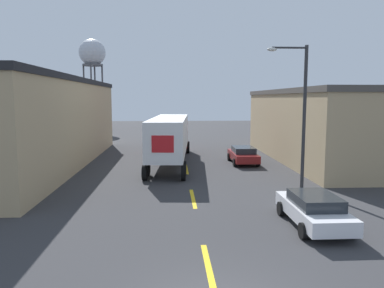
# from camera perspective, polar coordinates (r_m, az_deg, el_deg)

# --- Properties ---
(road_centerline) EXTENTS (0.20, 20.30, 0.01)m
(road_centerline) POSITION_cam_1_polar(r_m,az_deg,el_deg) (19.96, 0.16, -8.28)
(road_centerline) COLOR gold
(road_centerline) RESTS_ON ground_plane
(warehouse_left) EXTENTS (9.61, 26.71, 6.84)m
(warehouse_left) POSITION_cam_1_polar(r_m,az_deg,el_deg) (31.89, -24.21, 3.05)
(warehouse_left) COLOR tan
(warehouse_left) RESTS_ON ground_plane
(warehouse_right) EXTENTS (8.90, 20.76, 6.03)m
(warehouse_right) POSITION_cam_1_polar(r_m,az_deg,el_deg) (34.13, 19.76, 2.79)
(warehouse_right) COLOR tan
(warehouse_right) RESTS_ON ground_plane
(semi_truck) EXTENTS (3.74, 15.11, 3.79)m
(semi_truck) POSITION_cam_1_polar(r_m,az_deg,el_deg) (30.36, -3.25, 1.37)
(semi_truck) COLOR #B21919
(semi_truck) RESTS_ON ground_plane
(parked_car_right_near) EXTENTS (2.07, 4.62, 1.36)m
(parked_car_right_near) POSITION_cam_1_polar(r_m,az_deg,el_deg) (16.41, 18.05, -9.40)
(parked_car_right_near) COLOR silver
(parked_car_right_near) RESTS_ON ground_plane
(parked_car_right_far) EXTENTS (2.07, 4.62, 1.36)m
(parked_car_right_far) POSITION_cam_1_polar(r_m,az_deg,el_deg) (30.67, 7.79, -1.60)
(parked_car_right_far) COLOR maroon
(parked_car_right_far) RESTS_ON ground_plane
(water_tower) EXTENTS (4.41, 4.41, 15.14)m
(water_tower) POSITION_cam_1_polar(r_m,az_deg,el_deg) (66.59, -14.95, 13.03)
(water_tower) COLOR #47474C
(water_tower) RESTS_ON ground_plane
(street_lamp) EXTENTS (2.37, 0.32, 8.26)m
(street_lamp) POSITION_cam_1_polar(r_m,az_deg,el_deg) (22.57, 16.15, 5.43)
(street_lamp) COLOR #2D2D30
(street_lamp) RESTS_ON ground_plane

